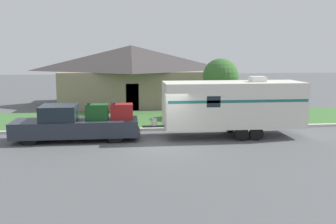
# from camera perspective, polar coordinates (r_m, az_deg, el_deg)

# --- Properties ---
(ground_plane) EXTENTS (120.00, 120.00, 0.00)m
(ground_plane) POSITION_cam_1_polar(r_m,az_deg,el_deg) (18.43, -0.58, -5.16)
(ground_plane) COLOR #515456
(curb_strip) EXTENTS (80.00, 0.30, 0.14)m
(curb_strip) POSITION_cam_1_polar(r_m,az_deg,el_deg) (22.05, -1.57, -2.58)
(curb_strip) COLOR beige
(curb_strip) RESTS_ON ground_plane
(lawn_strip) EXTENTS (80.00, 7.00, 0.03)m
(lawn_strip) POSITION_cam_1_polar(r_m,az_deg,el_deg) (25.63, -2.25, -1.04)
(lawn_strip) COLOR #3D6B33
(lawn_strip) RESTS_ON ground_plane
(house_across_street) EXTENTS (12.48, 8.27, 5.11)m
(house_across_street) POSITION_cam_1_polar(r_m,az_deg,el_deg) (33.06, -5.60, 5.83)
(house_across_street) COLOR gray
(house_across_street) RESTS_ON ground_plane
(pickup_truck) EXTENTS (6.48, 2.00, 2.00)m
(pickup_truck) POSITION_cam_1_polar(r_m,az_deg,el_deg) (19.96, -13.73, -1.76)
(pickup_truck) COLOR black
(pickup_truck) RESTS_ON ground_plane
(travel_trailer) EXTENTS (8.61, 2.44, 3.25)m
(travel_trailer) POSITION_cam_1_polar(r_m,az_deg,el_deg) (20.45, 9.85, 1.19)
(travel_trailer) COLOR black
(travel_trailer) RESTS_ON ground_plane
(mailbox) EXTENTS (0.48, 0.20, 1.33)m
(mailbox) POSITION_cam_1_polar(r_m,az_deg,el_deg) (22.93, -10.30, 0.14)
(mailbox) COLOR brown
(mailbox) RESTS_ON ground_plane
(tree_in_yard) EXTENTS (2.49, 2.49, 4.11)m
(tree_in_yard) POSITION_cam_1_polar(r_m,az_deg,el_deg) (26.45, 8.04, 5.38)
(tree_in_yard) COLOR brown
(tree_in_yard) RESTS_ON ground_plane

